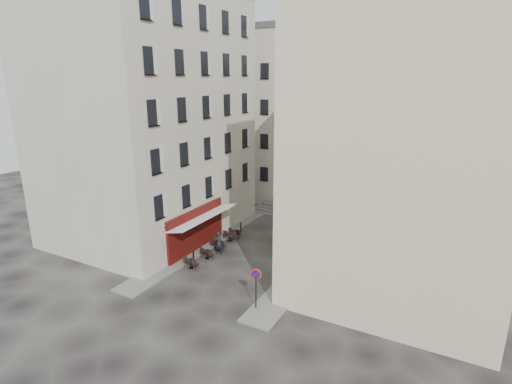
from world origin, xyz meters
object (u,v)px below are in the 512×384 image
Objects in this scene: bistro_table_b at (207,253)px; pedestrian at (219,243)px; no_parking_sign at (256,281)px; bistro_table_a at (191,263)px.

bistro_table_b is 0.64× the size of pedestrian.
pedestrian is at bearing 124.78° from no_parking_sign.
bistro_table_a is 0.66× the size of pedestrian.
no_parking_sign is 8.41m from pedestrian.
bistro_table_a is 1.03× the size of bistro_table_b.
bistro_table_a is 3.09m from pedestrian.
bistro_table_b is at bearing 132.51° from no_parking_sign.
pedestrian is at bearing 82.12° from bistro_table_a.
no_parking_sign is 2.21× the size of bistro_table_b.
bistro_table_a is 1.89m from bistro_table_b.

